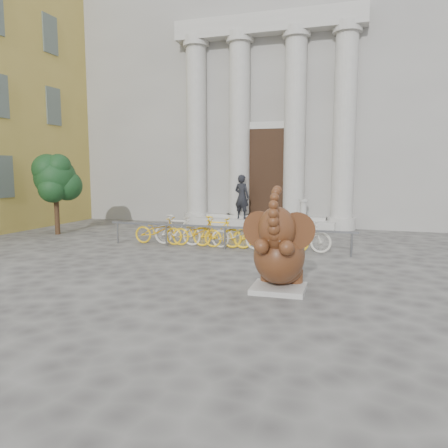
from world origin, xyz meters
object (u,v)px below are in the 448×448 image
(bike_rack, at_px, (227,232))
(pedestrian, at_px, (242,197))
(tree, at_px, (56,179))
(elephant_statue, at_px, (279,254))

(bike_rack, xyz_separation_m, pedestrian, (-0.89, 4.97, 0.80))
(tree, distance_m, pedestrian, 7.48)
(bike_rack, distance_m, pedestrian, 5.11)
(bike_rack, relative_size, pedestrian, 4.23)
(elephant_statue, distance_m, bike_rack, 5.07)
(elephant_statue, relative_size, pedestrian, 1.15)
(pedestrian, bearing_deg, elephant_statue, 128.45)
(tree, xyz_separation_m, pedestrian, (6.13, 4.21, -0.82))
(elephant_statue, xyz_separation_m, pedestrian, (-3.39, 9.37, 0.52))
(bike_rack, bearing_deg, pedestrian, 100.17)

